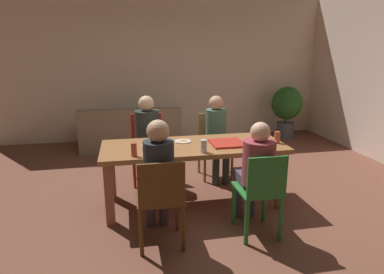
{
  "coord_description": "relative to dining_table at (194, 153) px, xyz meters",
  "views": [
    {
      "loc": [
        -0.76,
        -3.7,
        1.85
      ],
      "look_at": [
        0.0,
        0.1,
        0.81
      ],
      "focal_mm": 31.24,
      "sensor_mm": 36.0,
      "label": 1
    }
  ],
  "objects": [
    {
      "name": "plate_1",
      "position": [
        0.91,
        0.22,
        0.11
      ],
      "size": [
        0.23,
        0.23,
        0.01
      ],
      "color": "white",
      "rests_on": "dining_table"
    },
    {
      "name": "couch",
      "position": [
        -0.7,
        2.57,
        -0.37
      ],
      "size": [
        1.83,
        0.9,
        0.8
      ],
      "color": "#82745C",
      "rests_on": "ground"
    },
    {
      "name": "chair_2",
      "position": [
        0.49,
        -0.87,
        -0.16
      ],
      "size": [
        0.41,
        0.46,
        0.89
      ],
      "color": "#28732F",
      "rests_on": "ground"
    },
    {
      "name": "chair_0",
      "position": [
        -0.49,
        -0.88,
        -0.14
      ],
      "size": [
        0.44,
        0.43,
        0.9
      ],
      "color": "#573919",
      "rests_on": "ground"
    },
    {
      "name": "pizza_box_0",
      "position": [
        0.4,
        -0.05,
        0.11
      ],
      "size": [
        0.39,
        0.39,
        0.02
      ],
      "color": "#AE291D",
      "rests_on": "dining_table"
    },
    {
      "name": "person_0",
      "position": [
        -0.49,
        -0.72,
        0.07
      ],
      "size": [
        0.29,
        0.53,
        1.23
      ],
      "color": "#42353F",
      "rests_on": "ground"
    },
    {
      "name": "back_wall",
      "position": [
        0.0,
        3.26,
        0.79
      ],
      "size": [
        6.85,
        0.12,
        2.88
      ],
      "primitive_type": "cube",
      "color": "#F2E1C9",
      "rests_on": "ground"
    },
    {
      "name": "chair_1",
      "position": [
        -0.49,
        0.89,
        -0.11
      ],
      "size": [
        0.46,
        0.43,
        0.95
      ],
      "color": "#AD2920",
      "rests_on": "ground"
    },
    {
      "name": "person_1",
      "position": [
        -0.49,
        0.73,
        0.08
      ],
      "size": [
        0.33,
        0.55,
        1.23
      ],
      "color": "#363849",
      "rests_on": "ground"
    },
    {
      "name": "drinking_glass_0",
      "position": [
        -0.7,
        -0.3,
        0.17
      ],
      "size": [
        0.06,
        0.06,
        0.14
      ],
      "primitive_type": "cylinder",
      "color": "#B74533",
      "rests_on": "dining_table"
    },
    {
      "name": "drinking_glass_2",
      "position": [
        0.05,
        -0.31,
        0.17
      ],
      "size": [
        0.07,
        0.07,
        0.14
      ],
      "primitive_type": "cylinder",
      "color": "silver",
      "rests_on": "dining_table"
    },
    {
      "name": "potted_plant",
      "position": [
        2.56,
        2.71,
        0.01
      ],
      "size": [
        0.63,
        0.63,
        1.08
      ],
      "color": "#515660",
      "rests_on": "ground"
    },
    {
      "name": "person_3",
      "position": [
        0.49,
        0.74,
        0.06
      ],
      "size": [
        0.29,
        0.51,
        1.2
      ],
      "color": "#33403F",
      "rests_on": "ground"
    },
    {
      "name": "plate_0",
      "position": [
        -0.49,
        0.05,
        0.11
      ],
      "size": [
        0.23,
        0.23,
        0.01
      ],
      "color": "white",
      "rests_on": "dining_table"
    },
    {
      "name": "plate_2",
      "position": [
        -0.42,
        -0.23,
        0.11
      ],
      "size": [
        0.26,
        0.26,
        0.03
      ],
      "color": "white",
      "rests_on": "dining_table"
    },
    {
      "name": "ground_plane",
      "position": [
        0.0,
        0.0,
        -0.65
      ],
      "size": [
        20.0,
        20.0,
        0.0
      ],
      "primitive_type": "plane",
      "color": "brown"
    },
    {
      "name": "person_2",
      "position": [
        0.49,
        -0.72,
        0.04
      ],
      "size": [
        0.32,
        0.55,
        1.17
      ],
      "color": "#423D4B",
      "rests_on": "ground"
    },
    {
      "name": "plate_3",
      "position": [
        -0.1,
        0.15,
        0.11
      ],
      "size": [
        0.2,
        0.2,
        0.03
      ],
      "color": "white",
      "rests_on": "dining_table"
    },
    {
      "name": "chair_3",
      "position": [
        0.49,
        0.9,
        -0.12
      ],
      "size": [
        0.45,
        0.43,
        0.92
      ],
      "color": "olive",
      "rests_on": "ground"
    },
    {
      "name": "drinking_glass_1",
      "position": [
        0.99,
        -0.12,
        0.17
      ],
      "size": [
        0.07,
        0.07,
        0.14
      ],
      "primitive_type": "cylinder",
      "color": "#B44B29",
      "rests_on": "dining_table"
    },
    {
      "name": "dining_table",
      "position": [
        0.0,
        0.0,
        0.0
      ],
      "size": [
        2.14,
        0.84,
        0.75
      ],
      "color": "#996437",
      "rests_on": "ground"
    }
  ]
}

